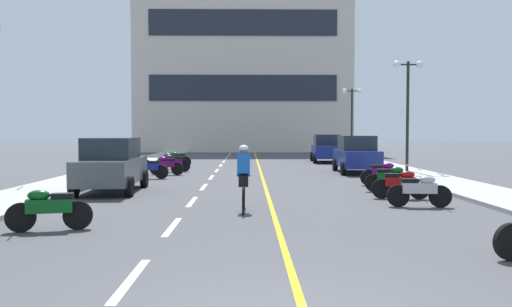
{
  "coord_description": "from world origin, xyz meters",
  "views": [
    {
      "loc": [
        -0.38,
        -5.22,
        2.05
      ],
      "look_at": [
        -0.05,
        16.19,
        1.13
      ],
      "focal_mm": 37.03,
      "sensor_mm": 36.0,
      "label": 1
    }
  ],
  "objects_px": {
    "parked_car_mid": "(357,154)",
    "motorcycle_6": "(149,168)",
    "motorcycle_3": "(401,183)",
    "motorcycle_1": "(49,208)",
    "motorcycle_2": "(420,190)",
    "motorcycle_5": "(383,173)",
    "motorcycle_8": "(173,163)",
    "motorcycle_4": "(391,178)",
    "parked_car_near": "(112,165)",
    "motorcycle_7": "(166,165)",
    "cyclist_rider": "(244,177)",
    "street_lamp_far": "(352,107)",
    "motorcycle_10": "(177,159)",
    "motorcycle_9": "(171,160)",
    "parked_car_far": "(326,148)",
    "street_lamp_mid": "(408,91)"
  },
  "relations": [
    {
      "from": "parked_car_mid",
      "to": "motorcycle_7",
      "type": "bearing_deg",
      "value": -173.33
    },
    {
      "from": "motorcycle_6",
      "to": "motorcycle_9",
      "type": "distance_m",
      "value": 5.79
    },
    {
      "from": "parked_car_mid",
      "to": "street_lamp_mid",
      "type": "bearing_deg",
      "value": -5.95
    },
    {
      "from": "motorcycle_6",
      "to": "motorcycle_7",
      "type": "height_order",
      "value": "same"
    },
    {
      "from": "motorcycle_1",
      "to": "motorcycle_6",
      "type": "relative_size",
      "value": 0.99
    },
    {
      "from": "motorcycle_2",
      "to": "motorcycle_5",
      "type": "xyz_separation_m",
      "value": [
        0.48,
        5.66,
        0.0
      ]
    },
    {
      "from": "street_lamp_far",
      "to": "motorcycle_8",
      "type": "distance_m",
      "value": 16.78
    },
    {
      "from": "motorcycle_3",
      "to": "cyclist_rider",
      "type": "xyz_separation_m",
      "value": [
        -4.71,
        -2.33,
        0.41
      ]
    },
    {
      "from": "street_lamp_far",
      "to": "motorcycle_3",
      "type": "distance_m",
      "value": 22.96
    },
    {
      "from": "motorcycle_3",
      "to": "parked_car_far",
      "type": "bearing_deg",
      "value": 88.33
    },
    {
      "from": "street_lamp_far",
      "to": "motorcycle_10",
      "type": "height_order",
      "value": "street_lamp_far"
    },
    {
      "from": "parked_car_mid",
      "to": "motorcycle_4",
      "type": "distance_m",
      "value": 8.08
    },
    {
      "from": "motorcycle_1",
      "to": "motorcycle_6",
      "type": "height_order",
      "value": "same"
    },
    {
      "from": "motorcycle_10",
      "to": "parked_car_near",
      "type": "bearing_deg",
      "value": -92.51
    },
    {
      "from": "parked_car_mid",
      "to": "motorcycle_1",
      "type": "bearing_deg",
      "value": -122.33
    },
    {
      "from": "parked_car_mid",
      "to": "motorcycle_3",
      "type": "relative_size",
      "value": 2.51
    },
    {
      "from": "motorcycle_3",
      "to": "motorcycle_4",
      "type": "xyz_separation_m",
      "value": [
        0.19,
        1.82,
        0.0
      ]
    },
    {
      "from": "parked_car_far",
      "to": "motorcycle_6",
      "type": "distance_m",
      "value": 15.12
    },
    {
      "from": "motorcycle_5",
      "to": "motorcycle_6",
      "type": "height_order",
      "value": "same"
    },
    {
      "from": "parked_car_mid",
      "to": "motorcycle_5",
      "type": "relative_size",
      "value": 2.5
    },
    {
      "from": "motorcycle_1",
      "to": "parked_car_far",
      "type": "bearing_deg",
      "value": 68.71
    },
    {
      "from": "motorcycle_6",
      "to": "motorcycle_4",
      "type": "bearing_deg",
      "value": -29.17
    },
    {
      "from": "motorcycle_5",
      "to": "parked_car_near",
      "type": "bearing_deg",
      "value": -168.73
    },
    {
      "from": "parked_car_mid",
      "to": "motorcycle_9",
      "type": "relative_size",
      "value": 2.49
    },
    {
      "from": "street_lamp_far",
      "to": "motorcycle_2",
      "type": "distance_m",
      "value": 24.64
    },
    {
      "from": "motorcycle_10",
      "to": "motorcycle_4",
      "type": "bearing_deg",
      "value": -54.78
    },
    {
      "from": "street_lamp_mid",
      "to": "motorcycle_6",
      "type": "xyz_separation_m",
      "value": [
        -11.94,
        -2.76,
        -3.5
      ]
    },
    {
      "from": "motorcycle_8",
      "to": "motorcycle_9",
      "type": "height_order",
      "value": "same"
    },
    {
      "from": "street_lamp_far",
      "to": "motorcycle_1",
      "type": "xyz_separation_m",
      "value": [
        -11.62,
        -27.47,
        -3.32
      ]
    },
    {
      "from": "motorcycle_3",
      "to": "motorcycle_8",
      "type": "xyz_separation_m",
      "value": [
        -8.34,
        10.57,
        0.0
      ]
    },
    {
      "from": "motorcycle_8",
      "to": "motorcycle_3",
      "type": "bearing_deg",
      "value": -51.72
    },
    {
      "from": "motorcycle_8",
      "to": "motorcycle_7",
      "type": "bearing_deg",
      "value": -91.95
    },
    {
      "from": "motorcycle_5",
      "to": "parked_car_far",
      "type": "bearing_deg",
      "value": 89.78
    },
    {
      "from": "motorcycle_9",
      "to": "motorcycle_7",
      "type": "bearing_deg",
      "value": -85.22
    },
    {
      "from": "street_lamp_mid",
      "to": "motorcycle_10",
      "type": "xyz_separation_m",
      "value": [
        -11.74,
        4.71,
        -3.5
      ]
    },
    {
      "from": "motorcycle_3",
      "to": "motorcycle_6",
      "type": "xyz_separation_m",
      "value": [
        -8.84,
        6.86,
        0.0
      ]
    },
    {
      "from": "street_lamp_far",
      "to": "cyclist_rider",
      "type": "height_order",
      "value": "street_lamp_far"
    },
    {
      "from": "parked_car_mid",
      "to": "motorcycle_3",
      "type": "height_order",
      "value": "parked_car_mid"
    },
    {
      "from": "parked_car_near",
      "to": "cyclist_rider",
      "type": "bearing_deg",
      "value": -44.22
    },
    {
      "from": "street_lamp_mid",
      "to": "cyclist_rider",
      "type": "distance_m",
      "value": 14.6
    },
    {
      "from": "parked_car_near",
      "to": "motorcycle_8",
      "type": "bearing_deg",
      "value": 84.4
    },
    {
      "from": "motorcycle_2",
      "to": "parked_car_mid",
      "type": "bearing_deg",
      "value": 86.58
    },
    {
      "from": "parked_car_mid",
      "to": "motorcycle_6",
      "type": "xyz_separation_m",
      "value": [
        -9.54,
        -3.01,
        -0.44
      ]
    },
    {
      "from": "parked_car_mid",
      "to": "motorcycle_6",
      "type": "bearing_deg",
      "value": -162.5
    },
    {
      "from": "parked_car_far",
      "to": "motorcycle_1",
      "type": "height_order",
      "value": "parked_car_far"
    },
    {
      "from": "motorcycle_2",
      "to": "motorcycle_5",
      "type": "bearing_deg",
      "value": 85.18
    },
    {
      "from": "motorcycle_1",
      "to": "motorcycle_2",
      "type": "relative_size",
      "value": 0.98
    },
    {
      "from": "street_lamp_far",
      "to": "cyclist_rider",
      "type": "relative_size",
      "value": 2.83
    },
    {
      "from": "motorcycle_5",
      "to": "parked_car_mid",
      "type": "bearing_deg",
      "value": 87.93
    },
    {
      "from": "motorcycle_7",
      "to": "cyclist_rider",
      "type": "xyz_separation_m",
      "value": [
        3.69,
        -11.13,
        0.41
      ]
    }
  ]
}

